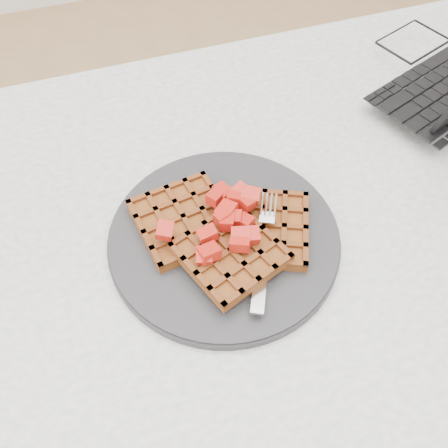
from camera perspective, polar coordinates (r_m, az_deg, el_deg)
name	(u,v)px	position (r m, az deg, el deg)	size (l,w,h in m)	color
ground	(263,382)	(1.38, 4.52, -17.59)	(4.00, 4.00, 0.00)	tan
table	(289,251)	(0.80, 7.41, -3.06)	(1.20, 0.80, 0.75)	silver
plate	(224,238)	(0.66, 0.00, -1.63)	(0.31, 0.31, 0.02)	#242426
waffles	(225,232)	(0.65, 0.12, -0.92)	(0.24, 0.21, 0.03)	brown
strawberry_pile	(224,217)	(0.63, 0.00, 0.75)	(0.15, 0.15, 0.02)	#970601
fork	(264,247)	(0.64, 4.58, -2.61)	(0.02, 0.18, 0.02)	silver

